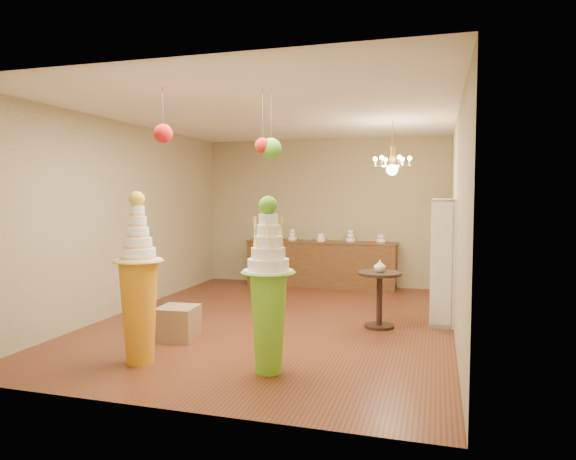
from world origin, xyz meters
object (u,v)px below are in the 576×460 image
(pedestal_orange, at_px, (139,297))
(sideboard, at_px, (321,263))
(round_table, at_px, (379,292))
(pedestal_green, at_px, (268,300))

(pedestal_orange, height_order, sideboard, pedestal_orange)
(sideboard, height_order, round_table, sideboard)
(pedestal_green, bearing_deg, pedestal_orange, -175.81)
(sideboard, bearing_deg, pedestal_green, -83.51)
(pedestal_green, xyz_separation_m, pedestal_orange, (-1.47, -0.11, -0.04))
(pedestal_green, height_order, sideboard, pedestal_green)
(pedestal_green, relative_size, sideboard, 0.61)
(pedestal_orange, relative_size, sideboard, 0.63)
(round_table, bearing_deg, sideboard, 117.07)
(pedestal_green, xyz_separation_m, sideboard, (-0.58, 5.09, -0.29))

